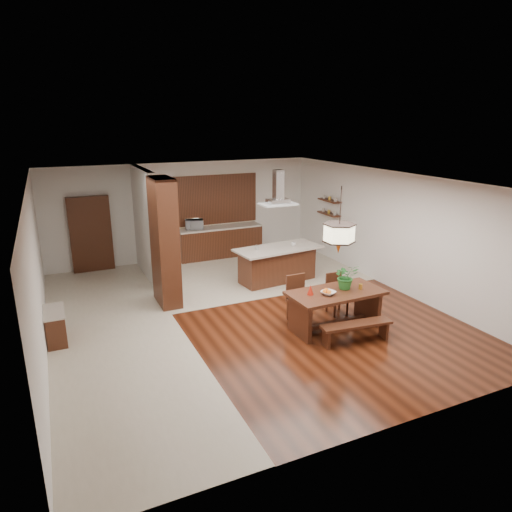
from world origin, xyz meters
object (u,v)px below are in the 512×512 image
dining_table (335,301)px  range_hood (278,188)px  dining_bench (356,333)px  dining_chair_left (300,300)px  hallway_console (56,326)px  foliage_plant (346,276)px  pendant_lantern (340,220)px  kitchen_island (277,264)px  dining_chair_right (338,294)px  microwave (194,224)px  fruit_bowl (328,293)px  island_cup (294,244)px

dining_table → range_hood: size_ratio=2.15×
dining_bench → dining_chair_left: dining_chair_left is taller
hallway_console → foliage_plant: size_ratio=1.68×
dining_chair_left → pendant_lantern: bearing=-49.6°
foliage_plant → kitchen_island: foliage_plant is taller
pendant_lantern → foliage_plant: 1.21m
dining_table → kitchen_island: (0.23, 3.00, -0.11)m
hallway_console → dining_chair_right: bearing=-11.4°
microwave → fruit_bowl: bearing=-68.8°
fruit_bowl → range_hood: size_ratio=0.31×
dining_table → dining_bench: bearing=-88.7°
microwave → foliage_plant: bearing=-63.8°
dining_bench → foliage_plant: 1.16m
foliage_plant → kitchen_island: size_ratio=0.22×
foliage_plant → fruit_bowl: 0.56m
dining_bench → microwave: 6.61m
dining_bench → range_hood: (0.21, 3.70, 2.27)m
dining_chair_left → kitchen_island: size_ratio=0.42×
microwave → pendant_lantern: bearing=-66.4°
dining_bench → dining_chair_right: bearing=70.7°
dining_chair_right → island_cup: (0.20, 2.34, 0.52)m
fruit_bowl → island_cup: 3.15m
hallway_console → kitchen_island: kitchen_island is taller
island_cup → microwave: size_ratio=0.22×
dining_chair_right → microwave: 5.44m
dining_chair_right → island_cup: 2.41m
dining_table → dining_chair_right: 0.77m
dining_chair_left → microwave: bearing=97.1°
range_hood → microwave: size_ratio=1.72×
dining_chair_left → foliage_plant: foliage_plant is taller
foliage_plant → range_hood: 3.27m
hallway_console → dining_chair_left: (4.67, -1.16, 0.18)m
dining_bench → pendant_lantern: (-0.02, 0.69, 2.05)m
hallway_console → island_cup: 5.99m
dining_bench → pendant_lantern: pendant_lantern is taller
dining_chair_left → fruit_bowl: bearing=-68.6°
dining_chair_right → range_hood: range_hood is taller
pendant_lantern → island_cup: 3.27m
fruit_bowl → microwave: 5.90m
island_cup → range_hood: bearing=170.8°
island_cup → pendant_lantern: bearing=-102.7°
dining_table → island_cup: (0.66, 2.94, 0.39)m
dining_chair_left → range_hood: 3.21m
foliage_plant → hallway_console: bearing=162.8°
dining_chair_left → dining_bench: bearing=-68.3°
dining_chair_right → hallway_console: bearing=170.4°
fruit_bowl → kitchen_island: bearing=81.4°
hallway_console → dining_bench: 5.72m
fruit_bowl → kitchen_island: 3.14m
island_cup → dining_table: bearing=-102.7°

